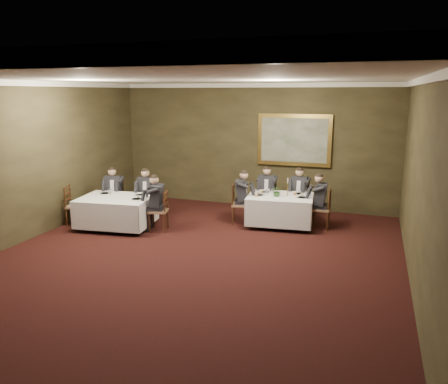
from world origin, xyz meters
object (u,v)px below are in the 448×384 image
Objects in this scene: table_second at (116,210)px; chair_sec_endleft at (76,214)px; diner_sec_backleft at (115,198)px; chair_sec_backleft at (115,206)px; candlestick at (287,189)px; diner_main_endright at (321,208)px; chair_main_endright at (321,217)px; chair_sec_endright at (159,219)px; diner_sec_endright at (158,210)px; diner_main_backright at (299,199)px; diner_main_backleft at (267,197)px; centerpiece at (277,191)px; chair_sec_backright at (148,208)px; chair_main_endleft at (240,212)px; table_main at (280,208)px; chair_main_backleft at (267,205)px; chair_main_backright at (299,207)px; painting at (294,140)px; diner_main_endleft at (240,203)px; diner_sec_backright at (148,200)px.

chair_sec_endleft reaches higher than table_second.
diner_sec_backleft is 1.35× the size of chair_sec_endleft.
candlestick reaches higher than chair_sec_backleft.
chair_main_endright is at bearing -90.00° from diner_main_endright.
diner_main_endright is 3.93m from chair_sec_endright.
chair_main_endright is 3.93m from chair_sec_endright.
diner_main_backright is at bearing -68.30° from diner_sec_endright.
diner_main_backleft is 4.71× the size of centerpiece.
chair_main_endleft is at bearing -174.86° from chair_sec_backright.
centerpiece is at bearing 20.59° from table_second.
diner_main_endright is 5.37m from chair_sec_backleft.
table_second is at bearing -158.57° from table_main.
table_main is 4.02m from table_second.
diner_main_backleft is at bearing -174.33° from diner_sec_backleft.
chair_main_backleft is at bearing 123.59° from table_main.
table_main is at bearing 74.46° from chair_main_backright.
candlestick is at bearing 85.89° from chair_main_endleft.
chair_main_backleft is at bearing 11.38° from diner_main_backright.
table_main is 1.28× the size of diner_main_backleft.
chair_sec_endright reaches higher than table_main.
painting reaches higher than chair_main_backright.
diner_main_endright is (1.98, 0.21, 0.00)m from diner_main_endleft.
diner_sec_backright is 3.63m from candlestick.
chair_sec_backright is 0.49× the size of painting.
table_main is 0.94m from chair_main_backleft.
chair_sec_endleft is at bearing 31.94° from diner_sec_backright.
chair_main_endleft is (-0.49, -0.88, 0.00)m from chair_main_backleft.
candlestick is at bearing 21.67° from table_second.
diner_main_endleft is at bearing -119.18° from painting.
chair_sec_backright is (-2.88, -1.29, -0.23)m from diner_main_backleft.
chair_sec_backright is 1.00× the size of chair_sec_endleft.
table_second is at bearing 64.63° from diner_sec_backright.
chair_main_endleft is 2.43m from chair_sec_backright.
diner_sec_backleft is at bearing -93.91° from chair_main_endleft.
candlestick is at bearing 37.13° from centerpiece.
diner_main_backleft is 1.00× the size of diner_main_endleft.
chair_main_backright is at bearing 39.76° from chair_main_endright.
diner_main_backright reaches higher than candlestick.
diner_sec_backright is at bearing 26.49° from diner_main_backright.
chair_sec_backright is 4.38m from painting.
centerpiece is (-0.40, -0.93, 0.40)m from diner_main_backright.
chair_main_endright reaches higher than table_main.
chair_main_endright is (2.01, 0.21, 0.00)m from chair_main_endleft.
diner_sec_backright is at bearing 108.20° from chair_sec_endleft.
chair_main_endright is 3.95m from diner_sec_endright.
table_second is 1.40× the size of diner_sec_backright.
chair_main_endleft is 0.74× the size of diner_sec_backright.
diner_sec_backright is at bearing 171.88° from chair_sec_backleft.
diner_main_endright is 4.43m from diner_sec_backright.
chair_sec_backleft is at bearing -170.75° from candlestick.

